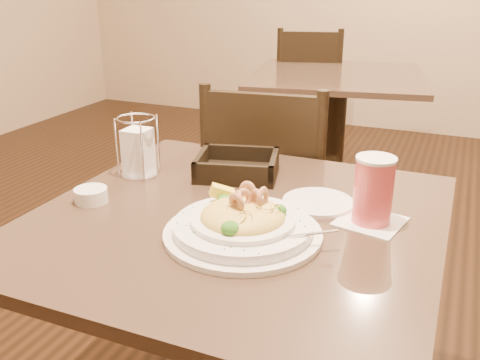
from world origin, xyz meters
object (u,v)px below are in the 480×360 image
at_px(main_table, 237,301).
at_px(dining_chair_near, 269,203).
at_px(background_table, 335,115).
at_px(bread_basket, 237,168).
at_px(pasta_bowl, 243,223).
at_px(napkin_caddy, 138,150).
at_px(drink_glass, 373,191).
at_px(side_plate, 318,202).
at_px(butter_ramekin, 91,195).
at_px(dining_chair_far, 308,95).

distance_m(main_table, dining_chair_near, 0.60).
xyz_separation_m(background_table, bread_basket, (0.11, -1.62, 0.25)).
relative_size(main_table, pasta_bowl, 2.48).
distance_m(bread_basket, napkin_caddy, 0.27).
distance_m(pasta_bowl, drink_glass, 0.29).
relative_size(napkin_caddy, side_plate, 0.97).
bearing_deg(butter_ramekin, main_table, 10.46).
bearing_deg(drink_glass, dining_chair_far, 109.40).
xyz_separation_m(dining_chair_far, drink_glass, (0.78, -2.22, 0.31)).
height_order(main_table, napkin_caddy, napkin_caddy).
bearing_deg(background_table, side_plate, -78.23).
bearing_deg(background_table, pasta_bowl, -82.46).
xyz_separation_m(bread_basket, side_plate, (0.25, -0.10, -0.02)).
bearing_deg(dining_chair_near, pasta_bowl, 97.80).
relative_size(drink_glass, bread_basket, 0.64).
bearing_deg(bread_basket, main_table, -66.93).
xyz_separation_m(bread_basket, napkin_caddy, (-0.25, -0.10, 0.05)).
height_order(bread_basket, napkin_caddy, napkin_caddy).
relative_size(drink_glass, side_plate, 0.94).
bearing_deg(pasta_bowl, dining_chair_far, 102.86).
relative_size(dining_chair_far, pasta_bowl, 2.56).
height_order(background_table, bread_basket, bread_basket).
bearing_deg(main_table, bread_basket, 113.07).
relative_size(main_table, background_table, 0.86).
bearing_deg(butter_ramekin, dining_chair_near, 71.24).
height_order(main_table, bread_basket, bread_basket).
xyz_separation_m(pasta_bowl, butter_ramekin, (-0.40, 0.02, -0.01)).
bearing_deg(bread_basket, background_table, 93.71).
bearing_deg(napkin_caddy, dining_chair_far, 93.86).
xyz_separation_m(main_table, background_table, (-0.21, 1.86, 0.00)).
relative_size(pasta_bowl, side_plate, 2.14).
distance_m(background_table, napkin_caddy, 1.75).
bearing_deg(dining_chair_near, bread_basket, 87.58).
height_order(background_table, side_plate, side_plate).
height_order(dining_chair_near, dining_chair_far, same).
bearing_deg(main_table, dining_chair_far, 102.11).
distance_m(napkin_caddy, butter_ramekin, 0.21).
relative_size(pasta_bowl, drink_glass, 2.28).
bearing_deg(napkin_caddy, dining_chair_near, 64.36).
relative_size(background_table, dining_chair_far, 1.12).
height_order(main_table, side_plate, side_plate).
height_order(drink_glass, napkin_caddy, napkin_caddy).
relative_size(background_table, dining_chair_near, 1.12).
bearing_deg(bread_basket, pasta_bowl, -64.77).
height_order(main_table, butter_ramekin, butter_ramekin).
bearing_deg(main_table, dining_chair_near, 102.60).
relative_size(dining_chair_far, drink_glass, 5.83).
bearing_deg(drink_glass, side_plate, 160.22).
height_order(pasta_bowl, butter_ramekin, pasta_bowl).
relative_size(background_table, drink_glass, 6.55).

